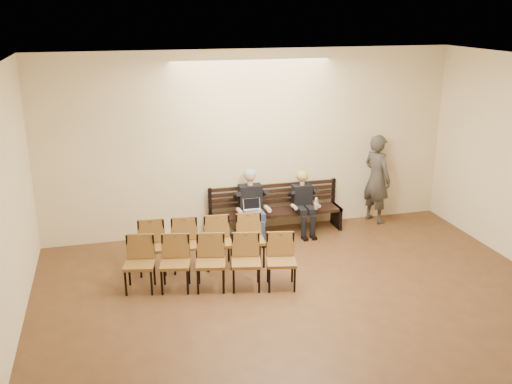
{
  "coord_description": "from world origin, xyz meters",
  "views": [
    {
      "loc": [
        -2.63,
        -5.3,
        4.22
      ],
      "look_at": [
        -0.16,
        4.05,
        1.07
      ],
      "focal_mm": 40.0,
      "sensor_mm": 36.0,
      "label": 1
    }
  ],
  "objects_px": {
    "laptop": "(254,213)",
    "chair_row_back": "(202,244)",
    "bench": "(276,222)",
    "bag": "(222,239)",
    "seated_man": "(251,205)",
    "seated_woman": "(303,206)",
    "passerby": "(377,172)",
    "water_bottle": "(316,209)",
    "chair_row_front": "(211,263)"
  },
  "relations": [
    {
      "from": "chair_row_front",
      "to": "bag",
      "type": "bearing_deg",
      "value": 84.45
    },
    {
      "from": "laptop",
      "to": "chair_row_back",
      "type": "xyz_separation_m",
      "value": [
        -1.13,
        -0.9,
        -0.14
      ]
    },
    {
      "from": "seated_man",
      "to": "chair_row_front",
      "type": "height_order",
      "value": "seated_man"
    },
    {
      "from": "bench",
      "to": "water_bottle",
      "type": "height_order",
      "value": "water_bottle"
    },
    {
      "from": "bag",
      "to": "chair_row_back",
      "type": "distance_m",
      "value": 1.0
    },
    {
      "from": "bench",
      "to": "water_bottle",
      "type": "distance_m",
      "value": 0.85
    },
    {
      "from": "bench",
      "to": "bag",
      "type": "distance_m",
      "value": 1.22
    },
    {
      "from": "bench",
      "to": "chair_row_front",
      "type": "bearing_deg",
      "value": -129.91
    },
    {
      "from": "laptop",
      "to": "bag",
      "type": "bearing_deg",
      "value": -171.42
    },
    {
      "from": "chair_row_back",
      "to": "bag",
      "type": "bearing_deg",
      "value": 62.0
    },
    {
      "from": "chair_row_back",
      "to": "laptop",
      "type": "bearing_deg",
      "value": 42.91
    },
    {
      "from": "bag",
      "to": "chair_row_back",
      "type": "bearing_deg",
      "value": -122.23
    },
    {
      "from": "seated_woman",
      "to": "bag",
      "type": "xyz_separation_m",
      "value": [
        -1.66,
        -0.28,
        -0.39
      ]
    },
    {
      "from": "passerby",
      "to": "seated_woman",
      "type": "bearing_deg",
      "value": 76.49
    },
    {
      "from": "passerby",
      "to": "laptop",
      "type": "bearing_deg",
      "value": 77.48
    },
    {
      "from": "seated_man",
      "to": "passerby",
      "type": "bearing_deg",
      "value": 4.7
    },
    {
      "from": "seated_man",
      "to": "laptop",
      "type": "height_order",
      "value": "seated_man"
    },
    {
      "from": "water_bottle",
      "to": "passerby",
      "type": "xyz_separation_m",
      "value": [
        1.48,
        0.5,
        0.48
      ]
    },
    {
      "from": "water_bottle",
      "to": "chair_row_front",
      "type": "relative_size",
      "value": 0.09
    },
    {
      "from": "bench",
      "to": "bag",
      "type": "xyz_separation_m",
      "value": [
        -1.15,
        -0.4,
        -0.08
      ]
    },
    {
      "from": "seated_woman",
      "to": "chair_row_back",
      "type": "height_order",
      "value": "seated_woman"
    },
    {
      "from": "seated_woman",
      "to": "laptop",
      "type": "xyz_separation_m",
      "value": [
        -1.05,
        -0.19,
        0.03
      ]
    },
    {
      "from": "laptop",
      "to": "bag",
      "type": "distance_m",
      "value": 0.75
    },
    {
      "from": "laptop",
      "to": "seated_man",
      "type": "bearing_deg",
      "value": 87.12
    },
    {
      "from": "water_bottle",
      "to": "passerby",
      "type": "bearing_deg",
      "value": 18.53
    },
    {
      "from": "water_bottle",
      "to": "passerby",
      "type": "height_order",
      "value": "passerby"
    },
    {
      "from": "passerby",
      "to": "chair_row_front",
      "type": "xyz_separation_m",
      "value": [
        -3.81,
        -2.08,
        -0.61
      ]
    },
    {
      "from": "seated_man",
      "to": "chair_row_back",
      "type": "bearing_deg",
      "value": -136.18
    },
    {
      "from": "laptop",
      "to": "bag",
      "type": "height_order",
      "value": "laptop"
    },
    {
      "from": "laptop",
      "to": "chair_row_back",
      "type": "distance_m",
      "value": 1.45
    },
    {
      "from": "water_bottle",
      "to": "chair_row_front",
      "type": "bearing_deg",
      "value": -145.7
    },
    {
      "from": "laptop",
      "to": "water_bottle",
      "type": "relative_size",
      "value": 1.44
    },
    {
      "from": "bag",
      "to": "chair_row_front",
      "type": "height_order",
      "value": "chair_row_front"
    },
    {
      "from": "bench",
      "to": "chair_row_front",
      "type": "height_order",
      "value": "chair_row_front"
    },
    {
      "from": "seated_man",
      "to": "chair_row_front",
      "type": "distance_m",
      "value": 2.19
    },
    {
      "from": "water_bottle",
      "to": "chair_row_back",
      "type": "height_order",
      "value": "chair_row_back"
    },
    {
      "from": "chair_row_front",
      "to": "bench",
      "type": "bearing_deg",
      "value": 62.25
    },
    {
      "from": "seated_woman",
      "to": "bag",
      "type": "relative_size",
      "value": 2.71
    },
    {
      "from": "seated_woman",
      "to": "passerby",
      "type": "distance_m",
      "value": 1.73
    },
    {
      "from": "bench",
      "to": "laptop",
      "type": "bearing_deg",
      "value": -150.15
    },
    {
      "from": "seated_woman",
      "to": "passerby",
      "type": "relative_size",
      "value": 0.52
    },
    {
      "from": "passerby",
      "to": "chair_row_front",
      "type": "relative_size",
      "value": 0.79
    },
    {
      "from": "passerby",
      "to": "bag",
      "type": "bearing_deg",
      "value": 77.49
    },
    {
      "from": "chair_row_front",
      "to": "chair_row_back",
      "type": "xyz_separation_m",
      "value": [
        -0.0,
        0.77,
        0.0
      ]
    },
    {
      "from": "seated_woman",
      "to": "water_bottle",
      "type": "distance_m",
      "value": 0.32
    },
    {
      "from": "chair_row_back",
      "to": "seated_man",
      "type": "bearing_deg",
      "value": 48.05
    },
    {
      "from": "bag",
      "to": "chair_row_back",
      "type": "xyz_separation_m",
      "value": [
        -0.51,
        -0.81,
        0.29
      ]
    },
    {
      "from": "laptop",
      "to": "chair_row_back",
      "type": "height_order",
      "value": "chair_row_back"
    },
    {
      "from": "bench",
      "to": "chair_row_back",
      "type": "xyz_separation_m",
      "value": [
        -1.66,
        -1.21,
        0.21
      ]
    },
    {
      "from": "seated_woman",
      "to": "passerby",
      "type": "xyz_separation_m",
      "value": [
        1.64,
        0.22,
        0.5
      ]
    }
  ]
}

